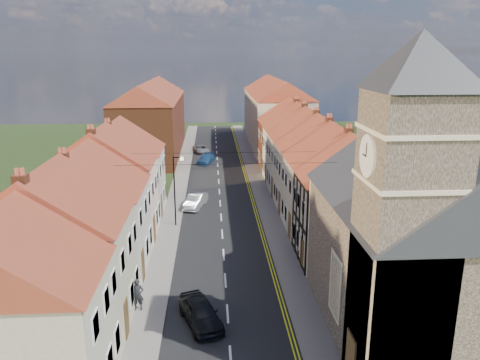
% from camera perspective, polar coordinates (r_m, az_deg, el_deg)
% --- Properties ---
extents(road, '(7.00, 90.00, 0.02)m').
position_cam_1_polar(road, '(49.71, -2.53, -1.42)').
color(road, black).
rests_on(road, ground).
extents(pavement_left, '(1.80, 90.00, 0.12)m').
position_cam_1_polar(pavement_left, '(49.83, -7.59, -1.44)').
color(pavement_left, gray).
rests_on(pavement_left, ground).
extents(pavement_right, '(1.80, 90.00, 0.12)m').
position_cam_1_polar(pavement_right, '(49.96, 2.53, -1.27)').
color(pavement_right, gray).
rests_on(pavement_right, ground).
extents(church, '(11.25, 14.25, 15.20)m').
position_cam_1_polar(church, '(24.74, 20.95, -5.81)').
color(church, '#322D23').
rests_on(church, ground).
extents(cottage_r_tudor, '(8.30, 5.20, 9.00)m').
position_cam_1_polar(cottage_r_tudor, '(33.40, 14.10, -2.36)').
color(cottage_r_tudor, beige).
rests_on(cottage_r_tudor, ground).
extents(cottage_r_white_near, '(8.30, 6.00, 9.00)m').
position_cam_1_polar(cottage_r_white_near, '(38.37, 11.77, 0.10)').
color(cottage_r_white_near, beige).
rests_on(cottage_r_white_near, ground).
extents(cottage_r_cream_mid, '(8.30, 5.20, 9.00)m').
position_cam_1_polar(cottage_r_cream_mid, '(43.44, 9.94, 1.99)').
color(cottage_r_cream_mid, beige).
rests_on(cottage_r_cream_mid, ground).
extents(cottage_r_pink, '(8.30, 6.00, 9.00)m').
position_cam_1_polar(cottage_r_pink, '(48.57, 8.49, 3.46)').
color(cottage_r_pink, beige).
rests_on(cottage_r_pink, ground).
extents(cottage_r_white_far, '(8.30, 5.20, 9.00)m').
position_cam_1_polar(cottage_r_white_far, '(53.76, 7.32, 4.66)').
color(cottage_r_white_far, '#B2B0A8').
rests_on(cottage_r_white_far, ground).
extents(cottage_r_cream_far, '(8.30, 6.00, 9.00)m').
position_cam_1_polar(cottage_r_cream_far, '(58.99, 6.35, 5.64)').
color(cottage_r_cream_far, '#5C2F1A').
rests_on(cottage_r_cream_far, ground).
extents(cottage_l_brick_near, '(8.30, 5.70, 8.80)m').
position_cam_1_polar(cottage_l_brick_near, '(21.77, -27.03, -13.85)').
color(cottage_l_brick_near, beige).
rests_on(cottage_l_brick_near, ground).
extents(cottage_l_cream, '(8.30, 6.30, 9.10)m').
position_cam_1_polar(cottage_l_cream, '(26.56, -22.23, -7.63)').
color(cottage_l_cream, beige).
rests_on(cottage_l_cream, ground).
extents(cottage_l_white, '(8.30, 6.90, 8.80)m').
position_cam_1_polar(cottage_l_white, '(32.33, -18.72, -3.50)').
color(cottage_l_white, '#B2B0A8').
rests_on(cottage_l_white, ground).
extents(cottage_l_brick_mid, '(8.30, 5.70, 9.10)m').
position_cam_1_polar(cottage_l_brick_mid, '(37.94, -16.43, -0.31)').
color(cottage_l_brick_mid, beige).
rests_on(cottage_l_brick_mid, ground).
extents(cottage_l_pink, '(8.30, 6.30, 8.80)m').
position_cam_1_polar(cottage_l_pink, '(43.47, -14.79, 1.56)').
color(cottage_l_pink, '#B2B0A8').
rests_on(cottage_l_pink, ground).
extents(block_right_far, '(8.30, 24.20, 10.50)m').
position_cam_1_polar(block_right_far, '(73.83, 4.35, 8.30)').
color(block_right_far, beige).
rests_on(block_right_far, ground).
extents(block_left_far, '(8.30, 24.20, 10.50)m').
position_cam_1_polar(block_left_far, '(68.72, -10.75, 7.54)').
color(block_left_far, '#5C2F1A').
rests_on(block_left_far, ground).
extents(lamppost, '(0.88, 0.15, 6.00)m').
position_cam_1_polar(lamppost, '(39.24, -7.88, -0.80)').
color(lamppost, black).
rests_on(lamppost, pavement_left).
extents(car_near, '(2.90, 4.40, 1.39)m').
position_cam_1_polar(car_near, '(26.51, -4.83, -15.78)').
color(car_near, black).
rests_on(car_near, ground).
extents(car_mid, '(2.43, 4.18, 1.30)m').
position_cam_1_polar(car_mid, '(44.74, -5.43, -2.55)').
color(car_mid, '#94959B').
rests_on(car_mid, ground).
extents(car_far, '(2.73, 4.34, 1.17)m').
position_cam_1_polar(car_far, '(62.40, -4.15, 2.59)').
color(car_far, navy).
rests_on(car_far, ground).
extents(car_distant, '(2.76, 4.17, 1.07)m').
position_cam_1_polar(car_distant, '(69.00, -4.78, 3.78)').
color(car_distant, '#A8ACB0').
rests_on(car_distant, ground).
extents(pedestrian_left, '(0.69, 0.46, 1.87)m').
position_cam_1_polar(pedestrian_left, '(27.94, -12.36, -13.50)').
color(pedestrian_left, black).
rests_on(pedestrian_left, pavement_left).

